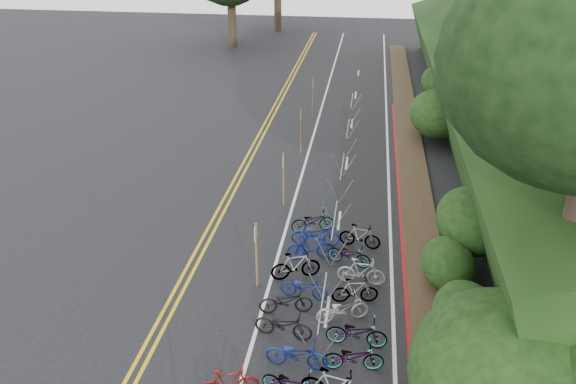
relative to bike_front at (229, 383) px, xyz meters
The scene contains 7 objects.
road_markings 10.04m from the bike_front, 91.02° to the left, with size 7.47×80.00×0.01m.
red_curb 12.90m from the bike_front, 67.71° to the left, with size 0.25×28.00×0.10m, color maroon.
embankment 22.62m from the bike_front, 57.36° to the left, with size 14.30×48.14×9.11m.
bike_racks_rest 13.12m from the bike_front, 80.39° to the left, with size 1.14×23.00×1.17m.
signposts_rest 13.96m from the bike_front, 90.87° to the left, with size 0.08×18.40×2.50m.
bike_front is the anchor object (origin of this frame).
bike_valet 3.42m from the bike_front, 52.06° to the left, with size 3.39×13.90×1.09m.
Camera 1 is at (3.93, -10.48, 11.59)m, focal length 35.00 mm.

